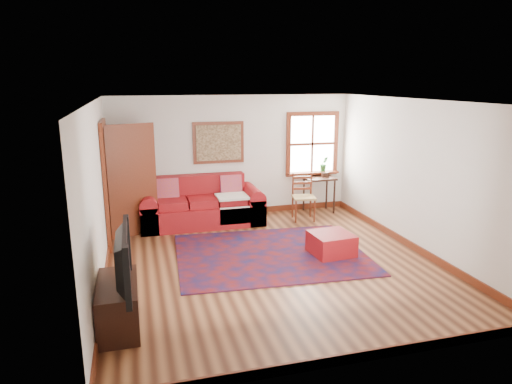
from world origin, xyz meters
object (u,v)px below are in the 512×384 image
object	(u,v)px
red_leather_sofa	(202,208)
media_cabinet	(118,305)
red_ottoman	(331,244)
ladder_back_chair	(303,195)
side_table	(319,183)

from	to	relation	value
red_leather_sofa	media_cabinet	distance (m)	3.97
red_ottoman	media_cabinet	bearing A→B (deg)	-160.87
ladder_back_chair	media_cabinet	xyz separation A→B (m)	(-3.57, -3.43, -0.24)
side_table	media_cabinet	xyz separation A→B (m)	(-4.09, -3.83, -0.37)
red_ottoman	side_table	xyz separation A→B (m)	(0.78, 2.39, 0.46)
side_table	media_cabinet	distance (m)	5.61
red_leather_sofa	media_cabinet	world-z (taller)	red_leather_sofa
side_table	red_ottoman	bearing A→B (deg)	-108.01
red_ottoman	media_cabinet	xyz separation A→B (m)	(-3.31, -1.44, 0.09)
red_ottoman	side_table	bearing A→B (deg)	67.56
red_leather_sofa	media_cabinet	size ratio (longest dim) A/B	2.40
red_leather_sofa	side_table	world-z (taller)	red_leather_sofa
side_table	ladder_back_chair	xyz separation A→B (m)	(-0.52, -0.40, -0.13)
media_cabinet	red_ottoman	bearing A→B (deg)	23.55
red_leather_sofa	red_ottoman	bearing A→B (deg)	-51.12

